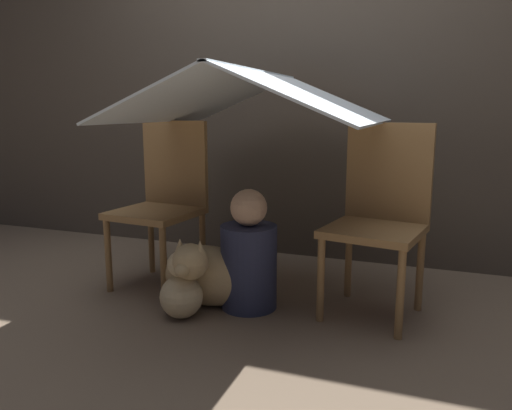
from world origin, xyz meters
name	(u,v)px	position (x,y,z in m)	size (l,w,h in m)	color
ground_plane	(250,305)	(0.00, 0.00, 0.00)	(8.80, 8.80, 0.00)	#7A6651
wall_back	(303,71)	(0.00, 0.99, 1.25)	(7.00, 0.05, 2.50)	#4C4238
chair_left	(164,197)	(-0.59, 0.17, 0.51)	(0.48, 0.48, 0.94)	olive
chair_right	(380,212)	(0.62, 0.17, 0.51)	(0.50, 0.50, 0.94)	olive
sheet_canopy	(256,96)	(0.00, 0.09, 1.07)	(1.21, 1.21, 0.26)	silver
person_front	(248,258)	(0.00, -0.02, 0.26)	(0.29, 0.29, 0.62)	#2D3351
dog	(206,274)	(-0.21, -0.09, 0.18)	(0.51, 0.44, 0.40)	tan
plush_toy	(181,291)	(-0.26, -0.26, 0.14)	(0.21, 0.21, 0.34)	beige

